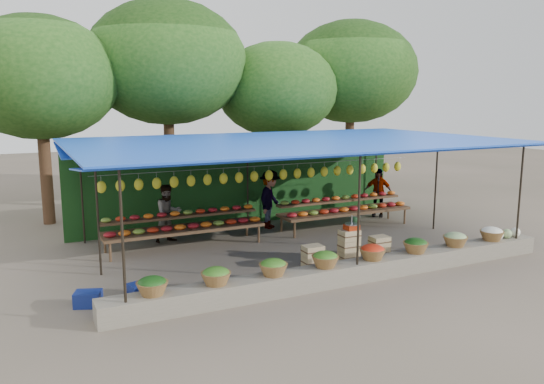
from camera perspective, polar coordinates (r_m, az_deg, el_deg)
name	(u,v)px	position (r m, az deg, el deg)	size (l,w,h in m)	color
ground	(292,248)	(13.89, 2.19, -6.07)	(60.00, 60.00, 0.00)	brown
stone_curb	(353,271)	(11.59, 8.69, -8.45)	(10.60, 0.55, 0.40)	#676252
stall_canopy	(292,146)	(13.47, 2.11, 4.99)	(10.80, 6.60, 2.82)	black
produce_baskets	(349,256)	(11.43, 8.33, -6.80)	(8.98, 0.58, 0.34)	brown
netting_backdrop	(244,184)	(16.40, -2.98, 0.89)	(10.60, 0.06, 2.50)	#1B4D1B
tree_row	(224,74)	(19.12, -5.19, 12.54)	(16.51, 5.50, 7.12)	#3D2816
fruit_table_left	(184,225)	(14.04, -9.47, -3.48)	(4.21, 0.95, 0.93)	#46291C
fruit_table_right	(345,208)	(16.13, 7.81, -1.67)	(4.21, 0.95, 0.93)	#46291C
crate_counter	(348,249)	(12.86, 8.18, -6.06)	(2.36, 0.35, 0.77)	tan
weighing_scale	(352,226)	(12.77, 8.55, -3.66)	(0.33, 0.33, 0.35)	#AE2C0D
vendor_seated	(353,237)	(13.11, 8.68, -4.82)	(0.38, 0.25, 1.04)	#19371C
customer_left	(168,214)	(14.58, -11.10, -2.29)	(0.77, 0.60, 1.58)	slate
customer_mid	(270,199)	(15.84, -0.21, -0.80)	(1.13, 0.65, 1.75)	slate
customer_right	(378,193)	(17.78, 11.33, -0.06)	(0.93, 0.39, 1.59)	slate
blue_crate_front	(88,299)	(10.71, -19.18, -10.80)	(0.48, 0.35, 0.29)	navy
blue_crate_back	(141,290)	(10.91, -13.91, -10.15)	(0.47, 0.34, 0.28)	navy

